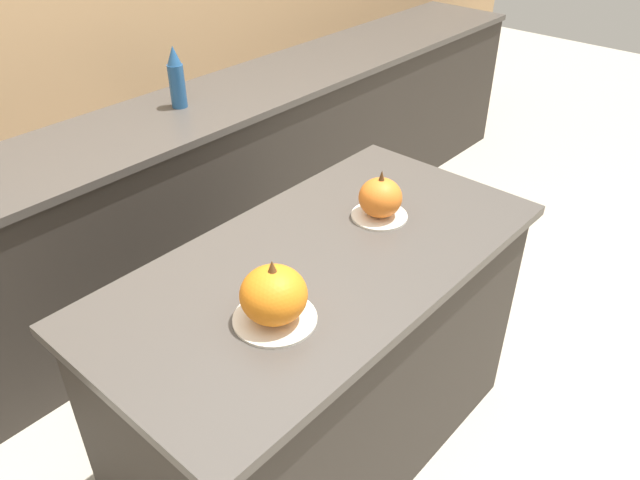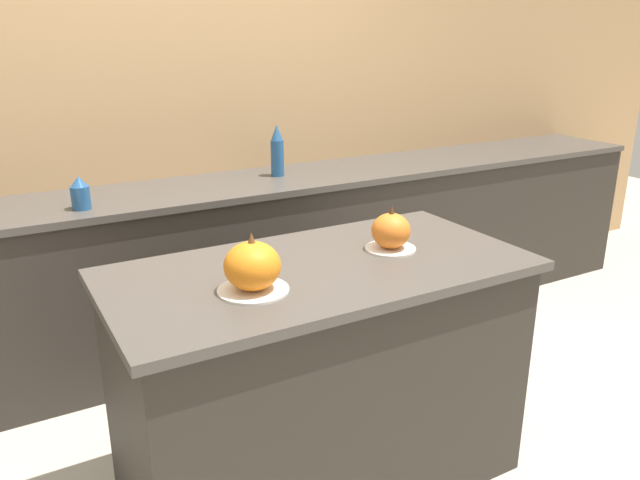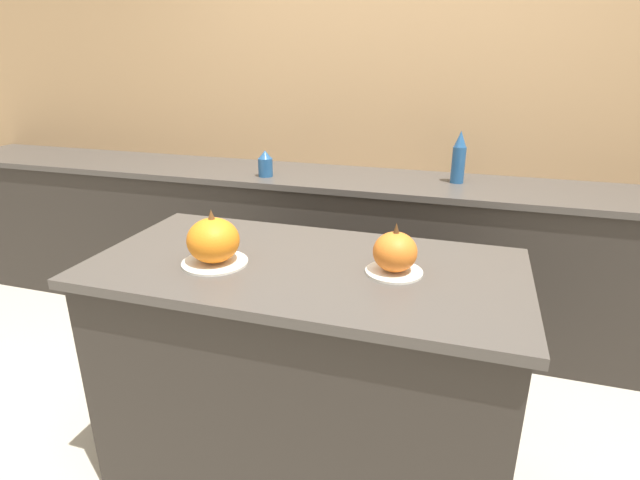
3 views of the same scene
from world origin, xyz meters
name	(u,v)px [view 3 (image 3 of 3)]	position (x,y,z in m)	size (l,w,h in m)	color
ground_plane	(307,464)	(0.00, 0.00, 0.00)	(12.00, 12.00, 0.00)	#BCB29E
wall_back	(388,117)	(0.00, 1.57, 1.25)	(8.00, 0.06, 2.50)	tan
kitchen_island	(306,372)	(0.00, 0.00, 0.46)	(1.53, 0.77, 0.91)	#2D2823
back_counter	(372,254)	(0.00, 1.24, 0.47)	(6.00, 0.60, 0.94)	#2D2823
pumpkin_cake_left	(213,242)	(-0.30, -0.09, 0.99)	(0.23, 0.23, 0.20)	silver
pumpkin_cake_right	(395,254)	(0.31, 0.01, 0.98)	(0.19, 0.19, 0.18)	silver
bottle_tall	(459,158)	(0.45, 1.28, 1.07)	(0.07, 0.07, 0.28)	#235184
bottle_short	(265,164)	(-0.62, 1.11, 1.01)	(0.08, 0.08, 0.15)	#235184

